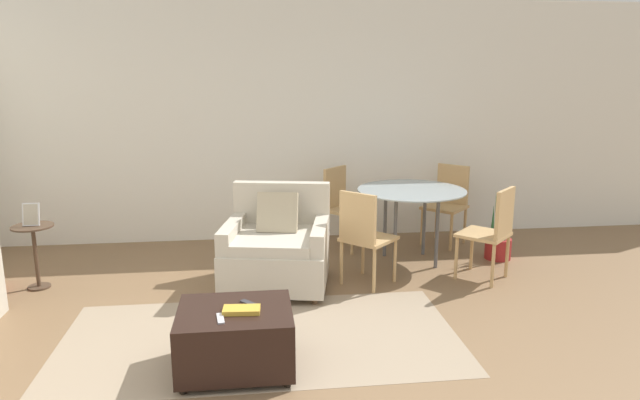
{
  "coord_description": "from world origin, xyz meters",
  "views": [
    {
      "loc": [
        -0.25,
        -3.22,
        1.96
      ],
      "look_at": [
        0.39,
        2.04,
        0.75
      ],
      "focal_mm": 32.0,
      "sensor_mm": 36.0,
      "label": 1
    }
  ],
  "objects_px": {
    "dining_table": "(411,198)",
    "dining_chair_near_left": "(364,232)",
    "tv_remote_primary": "(220,318)",
    "tv_remote_secondary": "(249,303)",
    "armchair": "(277,249)",
    "side_table": "(34,245)",
    "potted_plant_small": "(498,242)",
    "ottoman": "(236,337)",
    "dining_chair_far_left": "(342,202)",
    "book_stack": "(242,310)",
    "dining_chair_near_right": "(493,228)",
    "dining_chair_far_right": "(448,199)",
    "picture_frame": "(31,214)"
  },
  "relations": [
    {
      "from": "side_table",
      "to": "dining_table",
      "type": "height_order",
      "value": "dining_table"
    },
    {
      "from": "dining_chair_near_left",
      "to": "dining_chair_near_right",
      "type": "distance_m",
      "value": 1.23
    },
    {
      "from": "dining_chair_near_right",
      "to": "side_table",
      "type": "bearing_deg",
      "value": 175.74
    },
    {
      "from": "dining_table",
      "to": "dining_chair_far_left",
      "type": "relative_size",
      "value": 1.23
    },
    {
      "from": "book_stack",
      "to": "potted_plant_small",
      "type": "height_order",
      "value": "potted_plant_small"
    },
    {
      "from": "armchair",
      "to": "dining_chair_far_right",
      "type": "height_order",
      "value": "armchair"
    },
    {
      "from": "dining_chair_near_right",
      "to": "armchair",
      "type": "bearing_deg",
      "value": 176.56
    },
    {
      "from": "tv_remote_primary",
      "to": "dining_chair_near_left",
      "type": "height_order",
      "value": "dining_chair_near_left"
    },
    {
      "from": "book_stack",
      "to": "dining_chair_near_right",
      "type": "distance_m",
      "value": 2.73
    },
    {
      "from": "tv_remote_secondary",
      "to": "dining_table",
      "type": "bearing_deg",
      "value": 49.06
    },
    {
      "from": "ottoman",
      "to": "dining_chair_near_left",
      "type": "relative_size",
      "value": 0.83
    },
    {
      "from": "armchair",
      "to": "side_table",
      "type": "distance_m",
      "value": 2.2
    },
    {
      "from": "ottoman",
      "to": "tv_remote_secondary",
      "type": "relative_size",
      "value": 5.98
    },
    {
      "from": "ottoman",
      "to": "dining_chair_far_left",
      "type": "xyz_separation_m",
      "value": [
        1.14,
        2.62,
        0.28
      ]
    },
    {
      "from": "dining_table",
      "to": "dining_chair_near_left",
      "type": "distance_m",
      "value": 0.89
    },
    {
      "from": "book_stack",
      "to": "side_table",
      "type": "height_order",
      "value": "side_table"
    },
    {
      "from": "picture_frame",
      "to": "dining_chair_near_left",
      "type": "height_order",
      "value": "dining_chair_near_left"
    },
    {
      "from": "armchair",
      "to": "dining_chair_near_right",
      "type": "bearing_deg",
      "value": -3.44
    },
    {
      "from": "ottoman",
      "to": "dining_chair_far_right",
      "type": "distance_m",
      "value": 3.55
    },
    {
      "from": "book_stack",
      "to": "tv_remote_secondary",
      "type": "height_order",
      "value": "book_stack"
    },
    {
      "from": "dining_chair_near_right",
      "to": "dining_chair_far_right",
      "type": "bearing_deg",
      "value": 90.0
    },
    {
      "from": "dining_chair_near_left",
      "to": "dining_chair_far_right",
      "type": "height_order",
      "value": "same"
    },
    {
      "from": "dining_chair_near_left",
      "to": "potted_plant_small",
      "type": "relative_size",
      "value": 1.19
    },
    {
      "from": "potted_plant_small",
      "to": "ottoman",
      "type": "bearing_deg",
      "value": -143.82
    },
    {
      "from": "tv_remote_primary",
      "to": "potted_plant_small",
      "type": "bearing_deg",
      "value": 37.17
    },
    {
      "from": "tv_remote_primary",
      "to": "picture_frame",
      "type": "height_order",
      "value": "picture_frame"
    },
    {
      "from": "dining_chair_near_left",
      "to": "potted_plant_small",
      "type": "bearing_deg",
      "value": 20.72
    },
    {
      "from": "ottoman",
      "to": "side_table",
      "type": "distance_m",
      "value": 2.51
    },
    {
      "from": "ottoman",
      "to": "side_table",
      "type": "height_order",
      "value": "side_table"
    },
    {
      "from": "side_table",
      "to": "dining_chair_near_left",
      "type": "bearing_deg",
      "value": -6.01
    },
    {
      "from": "book_stack",
      "to": "armchair",
      "type": "bearing_deg",
      "value": 78.91
    },
    {
      "from": "tv_remote_secondary",
      "to": "dining_table",
      "type": "distance_m",
      "value": 2.55
    },
    {
      "from": "book_stack",
      "to": "picture_frame",
      "type": "bearing_deg",
      "value": 137.14
    },
    {
      "from": "dining_chair_near_left",
      "to": "dining_chair_far_left",
      "type": "height_order",
      "value": "same"
    },
    {
      "from": "side_table",
      "to": "dining_chair_near_left",
      "type": "xyz_separation_m",
      "value": [
        2.97,
        -0.31,
        0.11
      ]
    },
    {
      "from": "armchair",
      "to": "potted_plant_small",
      "type": "relative_size",
      "value": 1.43
    },
    {
      "from": "dining_table",
      "to": "tv_remote_secondary",
      "type": "bearing_deg",
      "value": -130.94
    },
    {
      "from": "tv_remote_primary",
      "to": "picture_frame",
      "type": "relative_size",
      "value": 0.77
    },
    {
      "from": "dining_chair_far_right",
      "to": "armchair",
      "type": "bearing_deg",
      "value": -151.14
    },
    {
      "from": "dining_chair_near_right",
      "to": "dining_chair_near_left",
      "type": "bearing_deg",
      "value": -180.0
    },
    {
      "from": "tv_remote_secondary",
      "to": "dining_table",
      "type": "height_order",
      "value": "dining_table"
    },
    {
      "from": "armchair",
      "to": "side_table",
      "type": "height_order",
      "value": "armchair"
    },
    {
      "from": "picture_frame",
      "to": "dining_table",
      "type": "bearing_deg",
      "value": 4.83
    },
    {
      "from": "dining_table",
      "to": "dining_chair_far_right",
      "type": "relative_size",
      "value": 1.23
    },
    {
      "from": "dining_table",
      "to": "dining_chair_near_left",
      "type": "height_order",
      "value": "dining_chair_near_left"
    },
    {
      "from": "dining_chair_far_left",
      "to": "picture_frame",
      "type": "bearing_deg",
      "value": -162.8
    },
    {
      "from": "ottoman",
      "to": "dining_table",
      "type": "relative_size",
      "value": 0.68
    },
    {
      "from": "book_stack",
      "to": "dining_chair_far_right",
      "type": "bearing_deg",
      "value": 48.96
    },
    {
      "from": "tv_remote_secondary",
      "to": "book_stack",
      "type": "bearing_deg",
      "value": -108.28
    },
    {
      "from": "ottoman",
      "to": "book_stack",
      "type": "distance_m",
      "value": 0.22
    }
  ]
}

